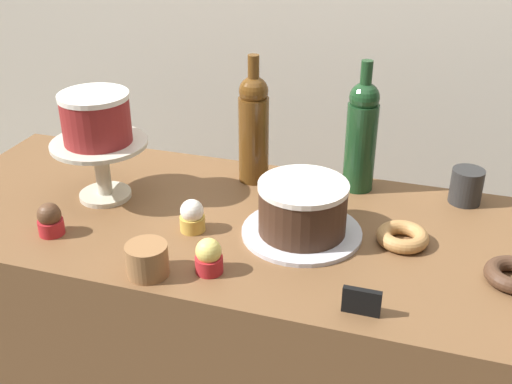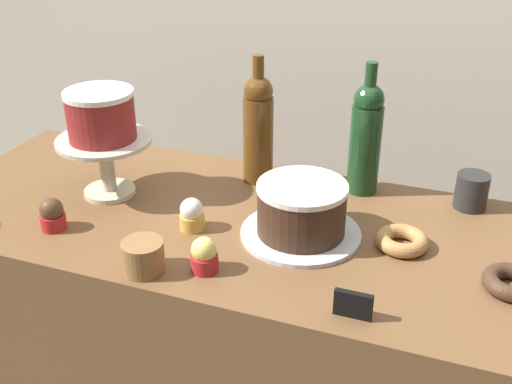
{
  "view_description": "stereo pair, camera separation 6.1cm",
  "coord_description": "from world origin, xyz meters",
  "px_view_note": "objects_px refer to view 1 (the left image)",
  "views": [
    {
      "loc": [
        0.37,
        -1.17,
        1.63
      ],
      "look_at": [
        0.0,
        0.0,
        0.98
      ],
      "focal_mm": 43.97,
      "sensor_mm": 36.0,
      "label": 1
    },
    {
      "loc": [
        0.42,
        -1.15,
        1.63
      ],
      "look_at": [
        0.0,
        0.0,
        0.98
      ],
      "focal_mm": 43.97,
      "sensor_mm": 36.0,
      "label": 2
    }
  ],
  "objects_px": {
    "chocolate_round_cake": "(303,207)",
    "wine_bottle_green": "(361,134)",
    "cupcake_chocolate": "(50,220)",
    "cupcake_vanilla": "(192,216)",
    "wine_bottle_amber": "(254,127)",
    "donut_maple": "(403,237)",
    "white_layer_cake": "(96,118)",
    "cupcake_lemon": "(209,257)",
    "price_sign_chalkboard": "(362,302)",
    "coffee_cup_ceramic": "(466,186)",
    "cake_stand_pedestal": "(101,160)",
    "cookie_stack": "(147,260)"
  },
  "relations": [
    {
      "from": "cupcake_chocolate",
      "to": "coffee_cup_ceramic",
      "type": "bearing_deg",
      "value": 26.18
    },
    {
      "from": "wine_bottle_amber",
      "to": "cake_stand_pedestal",
      "type": "bearing_deg",
      "value": -147.71
    },
    {
      "from": "cupcake_vanilla",
      "to": "coffee_cup_ceramic",
      "type": "relative_size",
      "value": 0.87
    },
    {
      "from": "wine_bottle_amber",
      "to": "cupcake_vanilla",
      "type": "bearing_deg",
      "value": -100.6
    },
    {
      "from": "donut_maple",
      "to": "coffee_cup_ceramic",
      "type": "relative_size",
      "value": 1.32
    },
    {
      "from": "chocolate_round_cake",
      "to": "coffee_cup_ceramic",
      "type": "xyz_separation_m",
      "value": [
        0.34,
        0.26,
        -0.02
      ]
    },
    {
      "from": "white_layer_cake",
      "to": "wine_bottle_green",
      "type": "relative_size",
      "value": 0.49
    },
    {
      "from": "chocolate_round_cake",
      "to": "wine_bottle_green",
      "type": "distance_m",
      "value": 0.28
    },
    {
      "from": "wine_bottle_green",
      "to": "cupcake_chocolate",
      "type": "bearing_deg",
      "value": -145.09
    },
    {
      "from": "cupcake_chocolate",
      "to": "coffee_cup_ceramic",
      "type": "height_order",
      "value": "coffee_cup_ceramic"
    },
    {
      "from": "cake_stand_pedestal",
      "to": "white_layer_cake",
      "type": "bearing_deg",
      "value": 171.12
    },
    {
      "from": "cupcake_lemon",
      "to": "price_sign_chalkboard",
      "type": "height_order",
      "value": "cupcake_lemon"
    },
    {
      "from": "wine_bottle_amber",
      "to": "price_sign_chalkboard",
      "type": "relative_size",
      "value": 4.65
    },
    {
      "from": "white_layer_cake",
      "to": "cupcake_chocolate",
      "type": "bearing_deg",
      "value": -97.8
    },
    {
      "from": "chocolate_round_cake",
      "to": "cupcake_chocolate",
      "type": "relative_size",
      "value": 2.62
    },
    {
      "from": "wine_bottle_green",
      "to": "white_layer_cake",
      "type": "bearing_deg",
      "value": -158.06
    },
    {
      "from": "price_sign_chalkboard",
      "to": "donut_maple",
      "type": "bearing_deg",
      "value": 79.81
    },
    {
      "from": "wine_bottle_amber",
      "to": "donut_maple",
      "type": "xyz_separation_m",
      "value": [
        0.4,
        -0.2,
        -0.13
      ]
    },
    {
      "from": "cookie_stack",
      "to": "coffee_cup_ceramic",
      "type": "xyz_separation_m",
      "value": [
        0.59,
        0.5,
        0.01
      ]
    },
    {
      "from": "donut_maple",
      "to": "wine_bottle_amber",
      "type": "bearing_deg",
      "value": 153.46
    },
    {
      "from": "cupcake_chocolate",
      "to": "wine_bottle_amber",
      "type": "bearing_deg",
      "value": 48.63
    },
    {
      "from": "cupcake_lemon",
      "to": "donut_maple",
      "type": "height_order",
      "value": "cupcake_lemon"
    },
    {
      "from": "cake_stand_pedestal",
      "to": "donut_maple",
      "type": "xyz_separation_m",
      "value": [
        0.71,
        0.0,
        -0.08
      ]
    },
    {
      "from": "cupcake_vanilla",
      "to": "coffee_cup_ceramic",
      "type": "bearing_deg",
      "value": 28.95
    },
    {
      "from": "wine_bottle_amber",
      "to": "cupcake_lemon",
      "type": "bearing_deg",
      "value": -84.5
    },
    {
      "from": "white_layer_cake",
      "to": "donut_maple",
      "type": "xyz_separation_m",
      "value": [
        0.71,
        0.0,
        -0.19
      ]
    },
    {
      "from": "cupcake_chocolate",
      "to": "cupcake_vanilla",
      "type": "relative_size",
      "value": 1.0
    },
    {
      "from": "cupcake_chocolate",
      "to": "cupcake_vanilla",
      "type": "bearing_deg",
      "value": 20.3
    },
    {
      "from": "cupcake_vanilla",
      "to": "wine_bottle_green",
      "type": "bearing_deg",
      "value": 44.99
    },
    {
      "from": "white_layer_cake",
      "to": "chocolate_round_cake",
      "type": "height_order",
      "value": "white_layer_cake"
    },
    {
      "from": "chocolate_round_cake",
      "to": "cookie_stack",
      "type": "relative_size",
      "value": 2.32
    },
    {
      "from": "cupcake_chocolate",
      "to": "cupcake_vanilla",
      "type": "xyz_separation_m",
      "value": [
        0.29,
        0.11,
        0.0
      ]
    },
    {
      "from": "cupcake_lemon",
      "to": "cookie_stack",
      "type": "bearing_deg",
      "value": -158.8
    },
    {
      "from": "cupcake_chocolate",
      "to": "cupcake_lemon",
      "type": "relative_size",
      "value": 1.0
    },
    {
      "from": "cupcake_chocolate",
      "to": "cupcake_lemon",
      "type": "xyz_separation_m",
      "value": [
        0.38,
        -0.03,
        0.0
      ]
    },
    {
      "from": "wine_bottle_amber",
      "to": "donut_maple",
      "type": "height_order",
      "value": "wine_bottle_amber"
    },
    {
      "from": "chocolate_round_cake",
      "to": "cupcake_lemon",
      "type": "height_order",
      "value": "chocolate_round_cake"
    },
    {
      "from": "cupcake_lemon",
      "to": "cookie_stack",
      "type": "distance_m",
      "value": 0.12
    },
    {
      "from": "chocolate_round_cake",
      "to": "cupcake_chocolate",
      "type": "xyz_separation_m",
      "value": [
        -0.52,
        -0.16,
        -0.03
      ]
    },
    {
      "from": "chocolate_round_cake",
      "to": "cupcake_vanilla",
      "type": "relative_size",
      "value": 2.62
    },
    {
      "from": "cupcake_vanilla",
      "to": "price_sign_chalkboard",
      "type": "distance_m",
      "value": 0.44
    },
    {
      "from": "white_layer_cake",
      "to": "donut_maple",
      "type": "height_order",
      "value": "white_layer_cake"
    },
    {
      "from": "cake_stand_pedestal",
      "to": "cupcake_lemon",
      "type": "xyz_separation_m",
      "value": [
        0.36,
        -0.22,
        -0.06
      ]
    },
    {
      "from": "white_layer_cake",
      "to": "chocolate_round_cake",
      "type": "bearing_deg",
      "value": -2.99
    },
    {
      "from": "wine_bottle_amber",
      "to": "coffee_cup_ceramic",
      "type": "relative_size",
      "value": 3.83
    },
    {
      "from": "wine_bottle_green",
      "to": "cookie_stack",
      "type": "height_order",
      "value": "wine_bottle_green"
    },
    {
      "from": "wine_bottle_green",
      "to": "cookie_stack",
      "type": "xyz_separation_m",
      "value": [
        -0.33,
        -0.5,
        -0.11
      ]
    },
    {
      "from": "wine_bottle_green",
      "to": "price_sign_chalkboard",
      "type": "distance_m",
      "value": 0.52
    },
    {
      "from": "cupcake_chocolate",
      "to": "chocolate_round_cake",
      "type": "bearing_deg",
      "value": 17.22
    },
    {
      "from": "chocolate_round_cake",
      "to": "wine_bottle_green",
      "type": "relative_size",
      "value": 0.6
    }
  ]
}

